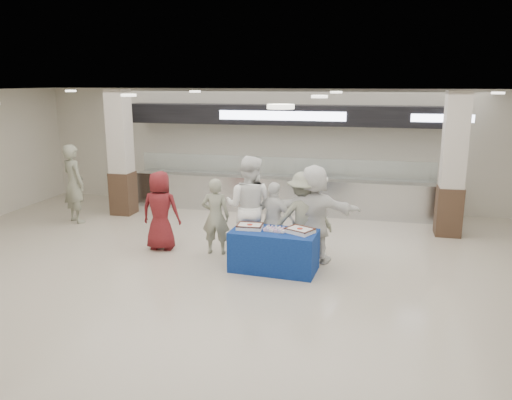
% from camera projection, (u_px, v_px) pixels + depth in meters
% --- Properties ---
extents(ground, '(14.00, 14.00, 0.00)m').
position_uv_depth(ground, '(223.00, 292.00, 8.23)').
color(ground, beige).
rests_on(ground, ground).
extents(serving_line, '(8.70, 0.85, 2.80)m').
position_uv_depth(serving_line, '(283.00, 168.00, 13.06)').
color(serving_line, silver).
rests_on(serving_line, ground).
extents(column_left, '(0.55, 0.55, 3.20)m').
position_uv_depth(column_left, '(121.00, 156.00, 12.75)').
color(column_left, '#372519').
rests_on(column_left, ground).
extents(column_right, '(0.55, 0.55, 3.20)m').
position_uv_depth(column_right, '(453.00, 168.00, 10.94)').
color(column_right, '#372519').
rests_on(column_right, ground).
extents(display_table, '(1.60, 0.89, 0.75)m').
position_uv_depth(display_table, '(274.00, 251.00, 9.09)').
color(display_table, navy).
rests_on(display_table, ground).
extents(sheet_cake_left, '(0.48, 0.38, 0.10)m').
position_uv_depth(sheet_cake_left, '(250.00, 226.00, 9.14)').
color(sheet_cake_left, white).
rests_on(sheet_cake_left, display_table).
extents(sheet_cake_right, '(0.57, 0.52, 0.10)m').
position_uv_depth(sheet_cake_right, '(300.00, 230.00, 8.89)').
color(sheet_cake_right, white).
rests_on(sheet_cake_right, display_table).
extents(cupcake_tray, '(0.40, 0.33, 0.06)m').
position_uv_depth(cupcake_tray, '(276.00, 229.00, 9.01)').
color(cupcake_tray, '#A1A1A6').
rests_on(cupcake_tray, display_table).
extents(civilian_maroon, '(0.82, 0.56, 1.63)m').
position_uv_depth(civilian_maroon, '(161.00, 211.00, 10.16)').
color(civilian_maroon, maroon).
rests_on(civilian_maroon, ground).
extents(soldier_a, '(0.59, 0.41, 1.54)m').
position_uv_depth(soldier_a, '(216.00, 216.00, 9.90)').
color(soldier_a, gray).
rests_on(soldier_a, ground).
extents(chef_tall, '(1.05, 0.86, 2.01)m').
position_uv_depth(chef_tall, '(249.00, 207.00, 9.69)').
color(chef_tall, white).
rests_on(chef_tall, ground).
extents(chef_short, '(0.96, 0.62, 1.52)m').
position_uv_depth(chef_short, '(274.00, 221.00, 9.64)').
color(chef_short, white).
rests_on(chef_short, ground).
extents(soldier_b, '(1.26, 0.93, 1.74)m').
position_uv_depth(soldier_b, '(303.00, 217.00, 9.48)').
color(soldier_b, gray).
rests_on(soldier_b, ground).
extents(civilian_white, '(1.78, 0.63, 1.90)m').
position_uv_depth(civilian_white, '(313.00, 214.00, 9.42)').
color(civilian_white, white).
rests_on(civilian_white, ground).
extents(soldier_bg, '(0.84, 0.75, 1.92)m').
position_uv_depth(soldier_bg, '(74.00, 184.00, 12.11)').
color(soldier_bg, gray).
rests_on(soldier_bg, ground).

